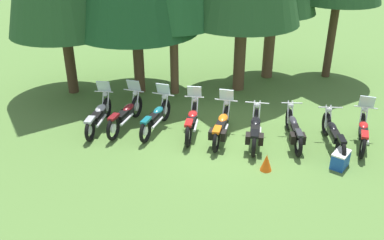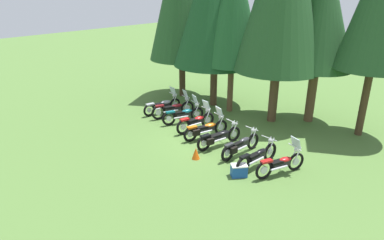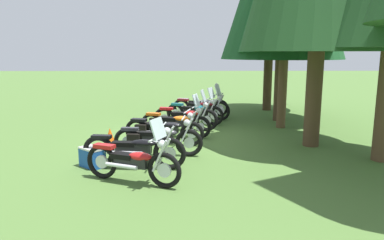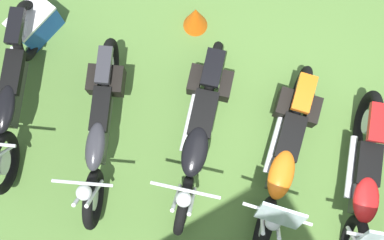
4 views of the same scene
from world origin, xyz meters
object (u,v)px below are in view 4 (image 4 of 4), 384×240
motorcycle_6 (101,126)px  picnic_cooler (35,23)px  traffic_cone (195,18)px  motorcycle_5 (200,130)px  motorcycle_7 (13,95)px  motorcycle_3 (363,185)px  motorcycle_4 (285,154)px

motorcycle_6 → picnic_cooler: (0.89, -1.40, -0.21)m
motorcycle_6 → picnic_cooler: 1.67m
traffic_cone → motorcycle_5: bearing=90.2°
picnic_cooler → motorcycle_7: bearing=81.4°
motorcycle_3 → motorcycle_5: 1.96m
motorcycle_5 → traffic_cone: size_ratio=4.82×
motorcycle_5 → motorcycle_3: bearing=83.6°
motorcycle_7 → traffic_cone: size_ratio=4.96×
motorcycle_3 → traffic_cone: 2.86m
motorcycle_6 → motorcycle_7: size_ratio=0.96×
motorcycle_4 → traffic_cone: 2.06m
motorcycle_5 → traffic_cone: motorcycle_5 is taller
motorcycle_4 → motorcycle_7: (3.17, -0.79, -0.01)m
motorcycle_6 → picnic_cooler: motorcycle_6 is taller
motorcycle_3 → picnic_cooler: bearing=-107.2°
motorcycle_3 → motorcycle_7: motorcycle_3 is taller
motorcycle_3 → motorcycle_6: (2.99, -0.76, -0.03)m
picnic_cooler → traffic_cone: size_ratio=1.40×
traffic_cone → motorcycle_3: bearing=130.3°
motorcycle_6 → picnic_cooler: bearing=-141.2°
motorcycle_3 → picnic_cooler: size_ratio=3.26×
picnic_cooler → traffic_cone: 2.04m
motorcycle_5 → picnic_cooler: motorcycle_5 is taller
picnic_cooler → traffic_cone: (-2.04, -0.02, 0.01)m
motorcycle_5 → traffic_cone: 1.50m
motorcycle_4 → motorcycle_6: bearing=-81.8°
motorcycle_5 → picnic_cooler: 2.53m
motorcycle_3 → motorcycle_7: 4.20m
motorcycle_5 → motorcycle_6: 1.16m
motorcycle_7 → motorcycle_3: bearing=80.9°
motorcycle_4 → motorcycle_5: (0.97, -0.31, -0.02)m
motorcycle_3 → motorcycle_7: bearing=-94.3°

